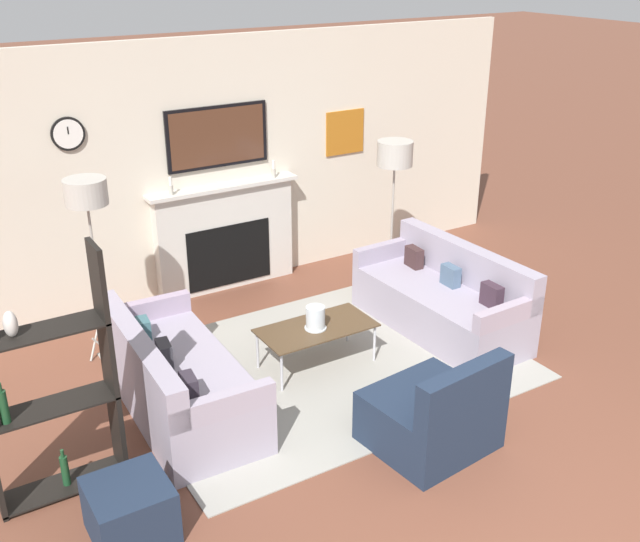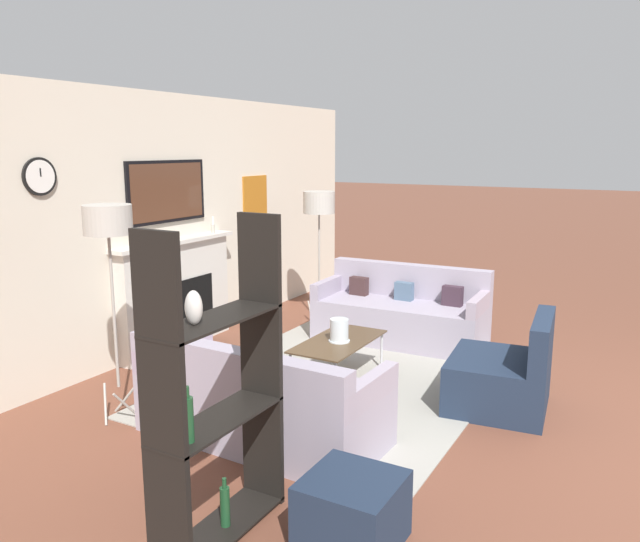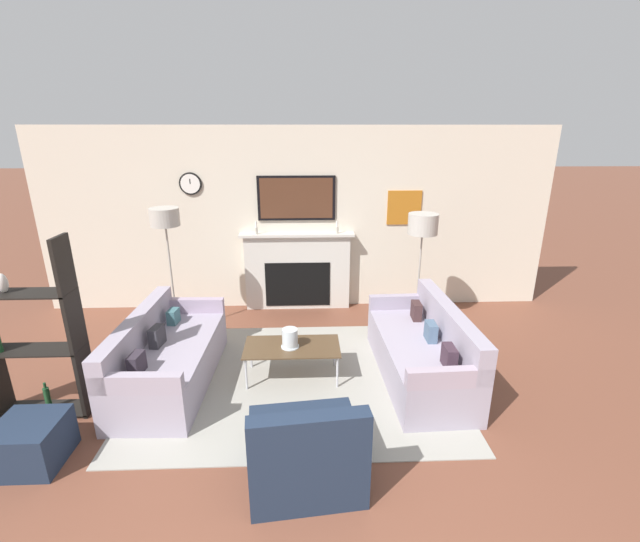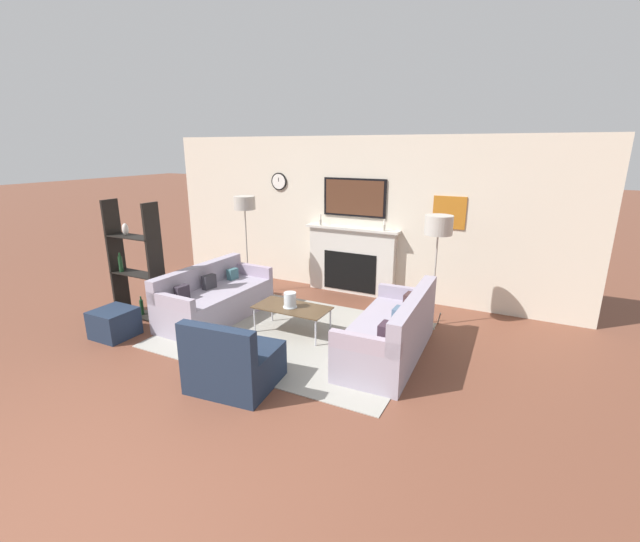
{
  "view_description": "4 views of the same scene",
  "coord_description": "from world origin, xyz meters",
  "px_view_note": "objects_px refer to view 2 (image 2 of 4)",
  "views": [
    {
      "loc": [
        -3.1,
        -2.0,
        3.53
      ],
      "look_at": [
        0.14,
        3.29,
        0.81
      ],
      "focal_mm": 42.0,
      "sensor_mm": 36.0,
      "label": 1
    },
    {
      "loc": [
        -4.94,
        0.51,
        2.14
      ],
      "look_at": [
        -0.09,
        3.22,
        1.04
      ],
      "focal_mm": 35.0,
      "sensor_mm": 36.0,
      "label": 2
    },
    {
      "loc": [
        0.1,
        -1.13,
        2.66
      ],
      "look_at": [
        0.29,
        3.67,
        1.04
      ],
      "focal_mm": 24.0,
      "sensor_mm": 36.0,
      "label": 3
    },
    {
      "loc": [
        2.8,
        -1.7,
        2.52
      ],
      "look_at": [
        0.34,
        3.15,
        0.94
      ],
      "focal_mm": 24.0,
      "sensor_mm": 36.0,
      "label": 4
    }
  ],
  "objects_px": {
    "armchair": "(504,377)",
    "floor_lamp_left": "(108,224)",
    "coffee_table": "(339,343)",
    "shelf_unit": "(217,394)",
    "couch_right": "(401,315)",
    "floor_lamp_right": "(319,204)",
    "couch_left": "(259,403)",
    "ottoman": "(352,511)",
    "hurricane_candle": "(339,332)"
  },
  "relations": [
    {
      "from": "armchair",
      "to": "shelf_unit",
      "type": "relative_size",
      "value": 0.53
    },
    {
      "from": "armchair",
      "to": "hurricane_candle",
      "type": "xyz_separation_m",
      "value": [
        -0.16,
        1.46,
        0.22
      ]
    },
    {
      "from": "armchair",
      "to": "shelf_unit",
      "type": "distance_m",
      "value": 2.78
    },
    {
      "from": "coffee_table",
      "to": "shelf_unit",
      "type": "xyz_separation_m",
      "value": [
        -2.4,
        -0.51,
        0.47
      ]
    },
    {
      "from": "couch_left",
      "to": "floor_lamp_right",
      "type": "distance_m",
      "value": 3.45
    },
    {
      "from": "floor_lamp_right",
      "to": "ottoman",
      "type": "height_order",
      "value": "floor_lamp_right"
    },
    {
      "from": "floor_lamp_right",
      "to": "ottoman",
      "type": "bearing_deg",
      "value": -148.34
    },
    {
      "from": "hurricane_candle",
      "to": "couch_left",
      "type": "bearing_deg",
      "value": -178.94
    },
    {
      "from": "shelf_unit",
      "to": "couch_left",
      "type": "bearing_deg",
      "value": 23.95
    },
    {
      "from": "floor_lamp_right",
      "to": "shelf_unit",
      "type": "height_order",
      "value": "shelf_unit"
    },
    {
      "from": "coffee_table",
      "to": "hurricane_candle",
      "type": "bearing_deg",
      "value": -139.34
    },
    {
      "from": "shelf_unit",
      "to": "floor_lamp_left",
      "type": "bearing_deg",
      "value": 63.77
    },
    {
      "from": "couch_right",
      "to": "floor_lamp_right",
      "type": "distance_m",
      "value": 1.68
    },
    {
      "from": "couch_right",
      "to": "hurricane_candle",
      "type": "height_order",
      "value": "couch_right"
    },
    {
      "from": "shelf_unit",
      "to": "hurricane_candle",
      "type": "bearing_deg",
      "value": 11.72
    },
    {
      "from": "coffee_table",
      "to": "hurricane_candle",
      "type": "relative_size",
      "value": 4.93
    },
    {
      "from": "couch_right",
      "to": "floor_lamp_right",
      "type": "bearing_deg",
      "value": 78.76
    },
    {
      "from": "armchair",
      "to": "floor_lamp_left",
      "type": "relative_size",
      "value": 0.54
    },
    {
      "from": "armchair",
      "to": "floor_lamp_left",
      "type": "xyz_separation_m",
      "value": [
        -1.72,
        2.63,
        1.3
      ]
    },
    {
      "from": "coffee_table",
      "to": "floor_lamp_left",
      "type": "relative_size",
      "value": 0.61
    },
    {
      "from": "couch_left",
      "to": "floor_lamp_left",
      "type": "bearing_deg",
      "value": 101.44
    },
    {
      "from": "couch_right",
      "to": "floor_lamp_left",
      "type": "height_order",
      "value": "floor_lamp_left"
    },
    {
      "from": "floor_lamp_left",
      "to": "hurricane_candle",
      "type": "bearing_deg",
      "value": -36.65
    },
    {
      "from": "couch_left",
      "to": "hurricane_candle",
      "type": "xyz_separation_m",
      "value": [
        1.33,
        0.02,
        0.19
      ]
    },
    {
      "from": "couch_right",
      "to": "floor_lamp_right",
      "type": "xyz_separation_m",
      "value": [
        0.24,
        1.19,
        1.16
      ]
    },
    {
      "from": "floor_lamp_left",
      "to": "ottoman",
      "type": "distance_m",
      "value": 2.77
    },
    {
      "from": "floor_lamp_left",
      "to": "couch_right",
      "type": "bearing_deg",
      "value": -21.46
    },
    {
      "from": "shelf_unit",
      "to": "ottoman",
      "type": "distance_m",
      "value": 0.98
    },
    {
      "from": "armchair",
      "to": "floor_lamp_left",
      "type": "distance_m",
      "value": 3.4
    },
    {
      "from": "couch_right",
      "to": "hurricane_candle",
      "type": "distance_m",
      "value": 1.47
    },
    {
      "from": "couch_right",
      "to": "floor_lamp_left",
      "type": "distance_m",
      "value": 3.49
    },
    {
      "from": "coffee_table",
      "to": "floor_lamp_left",
      "type": "bearing_deg",
      "value": 144.11
    },
    {
      "from": "couch_left",
      "to": "couch_right",
      "type": "distance_m",
      "value": 2.78
    },
    {
      "from": "floor_lamp_right",
      "to": "shelf_unit",
      "type": "distance_m",
      "value": 4.45
    },
    {
      "from": "armchair",
      "to": "hurricane_candle",
      "type": "distance_m",
      "value": 1.49
    },
    {
      "from": "floor_lamp_right",
      "to": "shelf_unit",
      "type": "bearing_deg",
      "value": -157.86
    },
    {
      "from": "couch_right",
      "to": "shelf_unit",
      "type": "bearing_deg",
      "value": -173.02
    },
    {
      "from": "armchair",
      "to": "floor_lamp_right",
      "type": "height_order",
      "value": "floor_lamp_right"
    },
    {
      "from": "couch_left",
      "to": "coffee_table",
      "type": "xyz_separation_m",
      "value": [
        1.35,
        0.04,
        0.07
      ]
    },
    {
      "from": "armchair",
      "to": "ottoman",
      "type": "xyz_separation_m",
      "value": [
        -2.26,
        0.28,
        -0.07
      ]
    },
    {
      "from": "floor_lamp_left",
      "to": "armchair",
      "type": "bearing_deg",
      "value": -56.78
    },
    {
      "from": "hurricane_candle",
      "to": "shelf_unit",
      "type": "xyz_separation_m",
      "value": [
        -2.38,
        -0.49,
        0.35
      ]
    },
    {
      "from": "armchair",
      "to": "coffee_table",
      "type": "relative_size",
      "value": 0.9
    },
    {
      "from": "floor_lamp_left",
      "to": "shelf_unit",
      "type": "bearing_deg",
      "value": -116.23
    },
    {
      "from": "armchair",
      "to": "shelf_unit",
      "type": "height_order",
      "value": "shelf_unit"
    },
    {
      "from": "couch_left",
      "to": "ottoman",
      "type": "height_order",
      "value": "couch_left"
    },
    {
      "from": "coffee_table",
      "to": "floor_lamp_right",
      "type": "xyz_separation_m",
      "value": [
        1.67,
        1.15,
        1.1
      ]
    },
    {
      "from": "couch_left",
      "to": "ottoman",
      "type": "bearing_deg",
      "value": -124.08
    },
    {
      "from": "couch_left",
      "to": "floor_lamp_left",
      "type": "relative_size",
      "value": 1.07
    },
    {
      "from": "floor_lamp_right",
      "to": "floor_lamp_left",
      "type": "bearing_deg",
      "value": 180.0
    }
  ]
}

